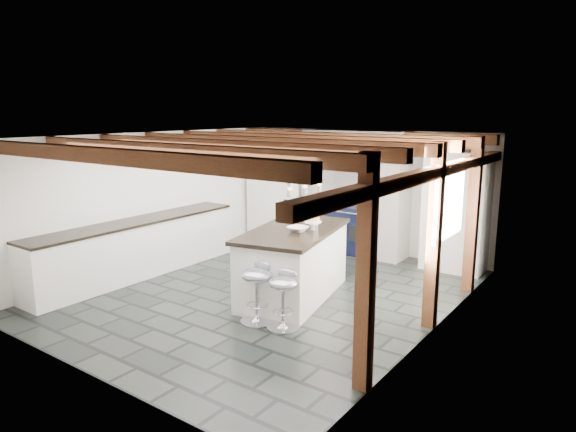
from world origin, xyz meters
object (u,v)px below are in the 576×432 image
Objects in this scene: kitchen_island at (294,262)px; range_cooker at (354,228)px; bar_stool_near at (283,292)px; bar_stool_far at (258,285)px.

range_cooker is at bearing 87.08° from kitchen_island.
range_cooker reaches higher than bar_stool_near.
kitchen_island is at bearing -80.58° from range_cooker.
range_cooker is 1.32× the size of bar_stool_near.
range_cooker is at bearing 101.82° from bar_stool_far.
bar_stool_near is at bearing 8.13° from bar_stool_far.
range_cooker is 0.45× the size of kitchen_island.
kitchen_island is 1.14m from bar_stool_near.
kitchen_island is 2.73× the size of bar_stool_far.
bar_stool_far is (0.60, -3.64, 0.04)m from range_cooker.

